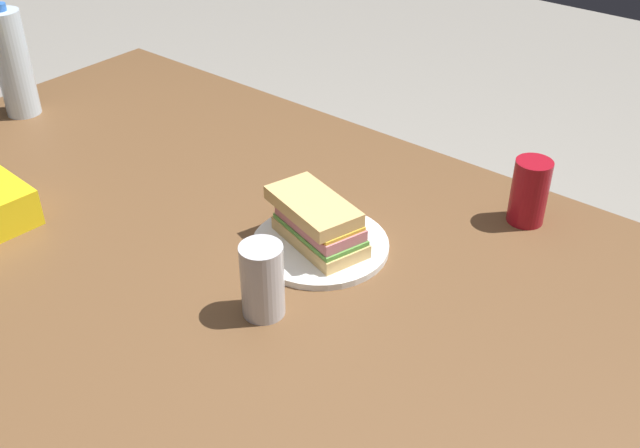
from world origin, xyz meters
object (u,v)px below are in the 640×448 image
at_px(paper_plate, 320,245).
at_px(soda_can_red, 530,192).
at_px(dining_table, 211,306).
at_px(sandwich, 318,222).
at_px(soda_can_silver, 262,280).
at_px(water_bottle_tall, 13,63).

bearing_deg(paper_plate, soda_can_red, -127.90).
bearing_deg(dining_table, paper_plate, -119.62).
relative_size(sandwich, soda_can_silver, 1.65).
bearing_deg(soda_can_silver, dining_table, -4.61).
relative_size(dining_table, soda_can_silver, 14.74).
bearing_deg(water_bottle_tall, dining_table, 168.27).
xyz_separation_m(dining_table, water_bottle_tall, (0.78, -0.16, 0.19)).
height_order(dining_table, paper_plate, paper_plate).
bearing_deg(dining_table, water_bottle_tall, -11.73).
distance_m(water_bottle_tall, soda_can_silver, 0.93).
distance_m(soda_can_red, soda_can_silver, 0.52).
distance_m(dining_table, soda_can_red, 0.59).
relative_size(soda_can_red, water_bottle_tall, 0.48).
xyz_separation_m(soda_can_red, soda_can_silver, (0.20, 0.49, 0.00)).
distance_m(sandwich, soda_can_silver, 0.19).
bearing_deg(paper_plate, soda_can_silver, 101.80).
bearing_deg(dining_table, soda_can_silver, 175.39).
relative_size(water_bottle_tall, soda_can_silver, 2.10).
relative_size(dining_table, paper_plate, 7.59).
distance_m(dining_table, water_bottle_tall, 0.81).
bearing_deg(sandwich, soda_can_silver, 103.07).
xyz_separation_m(dining_table, sandwich, (-0.09, -0.17, 0.12)).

